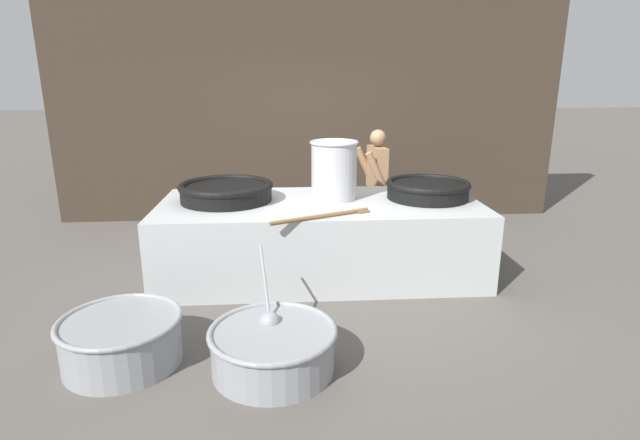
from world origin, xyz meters
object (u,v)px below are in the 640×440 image
cook (376,183)px  prep_bowl_vegetables (273,347)px  giant_wok_far (428,189)px  prep_bowl_meat (122,338)px  giant_wok_near (226,191)px  stock_pot (334,169)px

cook → prep_bowl_vegetables: (-1.26, -2.91, -0.60)m
cook → giant_wok_far: bearing=102.4°
prep_bowl_meat → giant_wok_near: bearing=71.4°
stock_pot → cook: size_ratio=0.43×
giant_wok_near → prep_bowl_meat: giant_wok_near is taller
giant_wok_near → prep_bowl_meat: size_ratio=1.10×
stock_pot → prep_bowl_vegetables: bearing=-107.6°
giant_wok_near → prep_bowl_vegetables: giant_wok_near is taller
giant_wok_far → giant_wok_near: bearing=179.0°
giant_wok_far → cook: size_ratio=0.62×
giant_wok_near → stock_pot: 1.17m
giant_wok_far → cook: cook is taller
giant_wok_far → prep_bowl_meat: (-2.78, -1.77, -0.71)m
stock_pot → prep_bowl_meat: stock_pot is taller
giant_wok_far → prep_bowl_vegetables: bearing=-130.4°
giant_wok_near → cook: cook is taller
giant_wok_far → cook: 1.05m
giant_wok_far → prep_bowl_meat: bearing=-147.4°
stock_pot → prep_bowl_meat: bearing=-133.9°
stock_pot → prep_bowl_vegetables: 2.30m
stock_pot → giant_wok_far: bearing=-3.3°
giant_wok_near → stock_pot: bearing=1.1°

